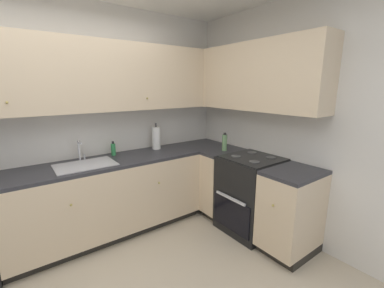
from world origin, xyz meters
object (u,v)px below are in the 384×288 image
Objects in this scene: soap_bottle at (113,149)px; oil_bottle at (225,142)px; paper_towel_roll at (156,138)px; oven_range at (251,194)px.

soap_bottle is 1.38m from oil_bottle.
paper_towel_roll is (0.57, -0.02, 0.07)m from soap_bottle.
oil_bottle is (-0.02, 0.46, 0.55)m from oven_range.
soap_bottle is (-1.25, 1.07, 0.51)m from oven_range.
soap_bottle reaches higher than oven_range.
soap_bottle is at bearing 177.99° from paper_towel_roll.
oil_bottle is (0.66, -0.60, -0.04)m from paper_towel_roll.
soap_bottle is at bearing 153.36° from oil_bottle.
oil_bottle is (1.23, -0.62, 0.03)m from soap_bottle.
oil_bottle is at bearing -42.07° from paper_towel_roll.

